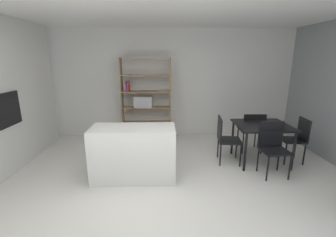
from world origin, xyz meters
The scene contains 10 objects.
ground_plane centered at (0.00, 0.00, 0.00)m, with size 9.23×9.23×0.00m, color silver.
back_partition centered at (0.00, 3.07, 1.35)m, with size 6.72×0.06×2.71m, color silver.
built_in_oven centered at (-2.62, 1.04, 1.15)m, with size 0.06×0.59×0.58m.
kitchen_island centered at (-0.48, 0.74, 0.45)m, with size 1.38×0.61×0.90m, color silver.
open_bookshelf centered at (-0.43, 2.76, 1.00)m, with size 1.21×0.32×2.01m.
dining_table centered at (1.92, 1.32, 0.68)m, with size 0.99×0.90×0.77m.
dining_chair_far centered at (1.92, 1.80, 0.54)m, with size 0.47×0.47×0.88m.
dining_chair_island_side centered at (1.21, 1.33, 0.54)m, with size 0.48×0.51×0.90m.
dining_chair_window_side centered at (2.63, 1.32, 0.52)m, with size 0.44×0.44×0.88m.
dining_chair_near centered at (1.92, 0.85, 0.55)m, with size 0.47×0.43×0.93m.
Camera 1 is at (0.01, -2.84, 1.98)m, focal length 24.51 mm.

